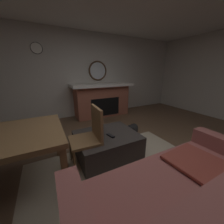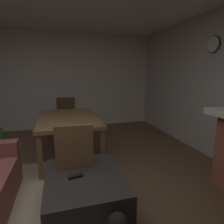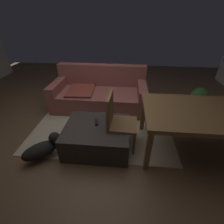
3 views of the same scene
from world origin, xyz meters
TOP-DOWN VIEW (x-y plane):
  - floor at (0.00, 0.00)m, footprint 8.99×8.99m
  - area_rug at (0.22, 0.19)m, footprint 2.60×2.00m
  - couch at (0.05, 0.90)m, footprint 2.08×1.00m
  - ottoman_coffee_table at (0.22, -0.46)m, footprint 1.01×0.83m
  - tv_remote at (0.20, -0.36)m, footprint 0.08×0.17m
  - dining_table at (1.72, -0.39)m, footprint 1.59×1.02m
  - dining_chair_west at (0.53, -0.38)m, footprint 0.46×0.46m
  - potted_plant at (2.33, 1.02)m, footprint 0.37×0.37m
  - small_dog at (-0.56, -0.78)m, footprint 0.55×0.52m

SIDE VIEW (x-z plane):
  - floor at x=0.00m, z-range 0.00..0.00m
  - area_rug at x=0.22m, z-range 0.00..0.01m
  - small_dog at x=-0.56m, z-range 0.02..0.35m
  - ottoman_coffee_table at x=0.22m, z-range 0.00..0.41m
  - potted_plant at x=2.33m, z-range 0.03..0.53m
  - couch at x=0.05m, z-range -0.14..0.77m
  - tv_remote at x=0.20m, z-range 0.41..0.43m
  - dining_chair_west at x=0.53m, z-range 0.06..0.99m
  - dining_table at x=1.72m, z-range 0.30..1.04m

